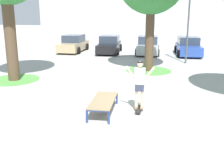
# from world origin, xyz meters

# --- Properties ---
(ground_plane) EXTENTS (120.00, 120.00, 0.00)m
(ground_plane) POSITION_xyz_m (0.00, 0.00, 0.00)
(ground_plane) COLOR #A8A8A3
(building_facade) EXTENTS (28.80, 4.00, 10.24)m
(building_facade) POSITION_xyz_m (-1.93, 27.99, 5.12)
(building_facade) COLOR silver
(building_facade) RESTS_ON ground
(skate_box) EXTENTS (0.85, 1.94, 0.46)m
(skate_box) POSITION_xyz_m (-0.80, -0.23, 0.41)
(skate_box) COLOR navy
(skate_box) RESTS_ON ground
(skateboard) EXTENTS (0.22, 0.80, 0.09)m
(skateboard) POSITION_xyz_m (0.41, 0.13, 0.08)
(skateboard) COLOR black
(skateboard) RESTS_ON ground
(skater) EXTENTS (1.00, 0.29, 1.69)m
(skater) POSITION_xyz_m (0.41, 0.13, 1.07)
(skater) COLOR beige
(skater) RESTS_ON skateboard
(grass_patch_near_left) EXTENTS (2.54, 2.54, 0.01)m
(grass_patch_near_left) POSITION_xyz_m (-6.35, 3.18, 0.00)
(grass_patch_near_left) COLOR #519342
(grass_patch_near_left) RESTS_ON ground
(grass_patch_mid_back) EXTENTS (2.71, 2.71, 0.01)m
(grass_patch_mid_back) POSITION_xyz_m (0.32, 6.77, 0.00)
(grass_patch_mid_back) COLOR #519342
(grass_patch_mid_back) RESTS_ON ground
(car_tan) EXTENTS (1.98, 4.23, 1.50)m
(car_tan) POSITION_xyz_m (-6.75, 13.25, 0.69)
(car_tan) COLOR tan
(car_tan) RESTS_ON ground
(car_black) EXTENTS (2.16, 4.32, 1.50)m
(car_black) POSITION_xyz_m (-3.47, 13.22, 0.69)
(car_black) COLOR black
(car_black) RESTS_ON ground
(car_silver) EXTENTS (2.06, 4.27, 1.50)m
(car_silver) POSITION_xyz_m (-0.18, 13.34, 0.69)
(car_silver) COLOR #B7BABF
(car_silver) RESTS_ON ground
(car_blue) EXTENTS (2.09, 4.29, 1.50)m
(car_blue) POSITION_xyz_m (3.10, 13.35, 0.69)
(car_blue) COLOR #28479E
(car_blue) RESTS_ON ground
(light_post) EXTENTS (0.36, 0.36, 5.83)m
(light_post) POSITION_xyz_m (2.68, 9.59, 3.83)
(light_post) COLOR #4C4C51
(light_post) RESTS_ON ground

